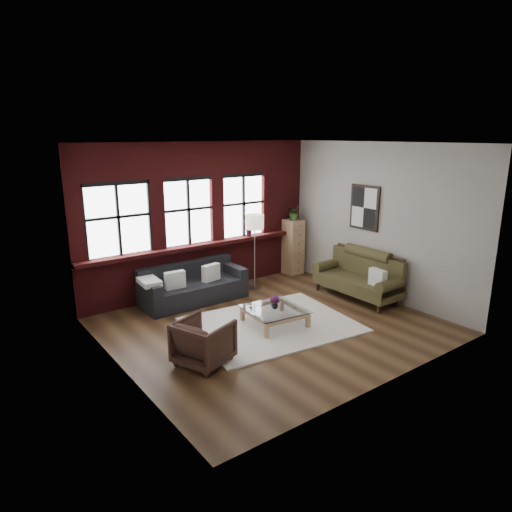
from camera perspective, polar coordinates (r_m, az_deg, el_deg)
floor at (r=8.35m, az=1.92°, el=-8.62°), size 5.50×5.50×0.00m
ceiling at (r=7.65m, az=2.14°, el=13.91°), size 5.50×5.50×0.00m
wall_back at (r=9.88m, az=-7.06°, el=4.74°), size 5.50×0.00×5.50m
wall_front at (r=6.16m, az=16.66°, el=-2.13°), size 5.50×0.00×5.50m
wall_left at (r=6.55m, az=-17.17°, el=-1.15°), size 0.00×5.00×5.00m
wall_right at (r=9.77m, az=14.79°, el=4.22°), size 0.00×5.00×5.00m
brick_backwall at (r=9.83m, az=-6.89°, el=4.69°), size 5.50×0.12×3.20m
sill_ledge at (r=9.87m, az=-6.53°, el=1.42°), size 5.50×0.30×0.08m
window_left at (r=9.08m, az=-16.87°, el=4.24°), size 1.38×0.10×1.50m
window_mid at (r=9.67m, az=-8.49°, el=5.36°), size 1.38×0.10×1.50m
window_right at (r=10.40m, az=-1.65°, el=6.19°), size 1.38×0.10×1.50m
wall_poster at (r=9.89m, az=13.43°, el=5.91°), size 0.05×0.74×0.94m
shag_rug at (r=8.33m, az=1.89°, el=-8.56°), size 3.10×2.57×0.03m
dark_sofa at (r=9.43m, az=-7.81°, el=-3.41°), size 2.15×0.87×0.78m
pillow_a at (r=9.08m, az=-10.09°, el=-2.96°), size 0.41×0.16×0.34m
pillow_b at (r=9.45m, az=-5.65°, el=-2.07°), size 0.42×0.22×0.34m
vintage_settee at (r=9.71m, az=12.53°, el=-2.32°), size 0.85×1.92×1.02m
pillow_settee at (r=9.26m, az=14.96°, el=-2.63°), size 0.19×0.40×0.34m
armchair at (r=6.96m, az=-6.57°, el=-10.63°), size 0.97×0.96×0.69m
coffee_table at (r=8.29m, az=2.34°, el=-7.63°), size 1.09×1.09×0.33m
vase at (r=8.21m, az=2.36°, el=-6.13°), size 0.17×0.17×0.14m
flowers at (r=8.17m, az=2.37°, el=-5.47°), size 0.17×0.17×0.17m
drawer_chest at (r=11.20m, az=4.64°, el=1.16°), size 0.41×0.41×1.34m
potted_plant_top at (r=11.02m, az=4.74°, el=5.48°), size 0.40×0.37×0.37m
floor_lamp at (r=9.98m, az=-0.17°, el=0.88°), size 0.40×0.40×1.82m
sill_plant at (r=10.43m, az=-0.81°, el=3.43°), size 0.20×0.17×0.34m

